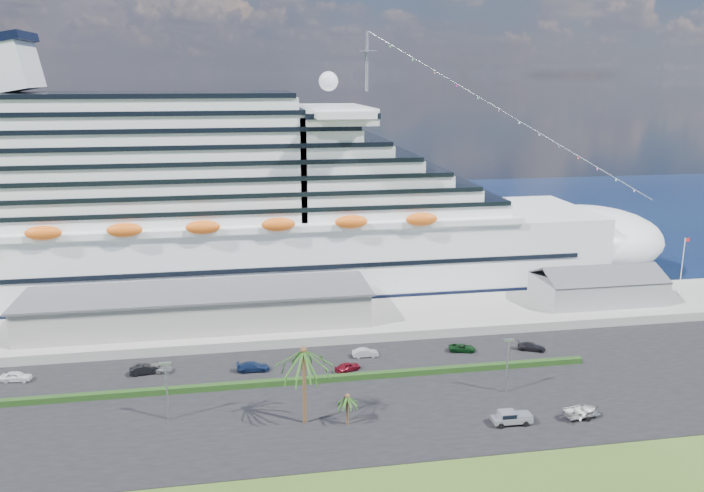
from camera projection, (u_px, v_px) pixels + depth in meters
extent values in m
plane|color=#39521B|center=(384.00, 432.00, 89.48)|extent=(420.00, 420.00, 0.00)
cube|color=black|center=(368.00, 394.00, 99.98)|extent=(140.00, 38.00, 0.12)
cube|color=gray|center=(338.00, 320.00, 127.49)|extent=(240.00, 20.00, 1.80)
cube|color=black|center=(294.00, 224.00, 213.72)|extent=(420.00, 160.00, 0.02)
cube|color=silver|center=(227.00, 256.00, 145.37)|extent=(160.00, 30.00, 16.00)
ellipsoid|color=silver|center=(577.00, 241.00, 158.75)|extent=(40.00, 30.00, 16.00)
cube|color=black|center=(229.00, 286.00, 147.01)|extent=(164.00, 30.60, 2.40)
cube|color=silver|center=(162.00, 155.00, 138.13)|extent=(128.00, 26.00, 24.80)
cube|color=silver|center=(333.00, 114.00, 142.06)|extent=(14.00, 38.00, 3.20)
cube|color=silver|center=(3.00, 65.00, 129.23)|extent=(11.58, 14.00, 11.58)
cylinder|color=gray|center=(367.00, 61.00, 140.70)|extent=(0.70, 0.70, 12.00)
ellipsoid|color=orange|center=(203.00, 227.00, 127.22)|extent=(90.00, 2.40, 2.60)
ellipsoid|color=orange|center=(208.00, 198.00, 157.42)|extent=(90.00, 2.40, 2.60)
cube|color=black|center=(227.00, 252.00, 145.17)|extent=(144.00, 30.40, 0.90)
cube|color=gray|center=(199.00, 308.00, 122.37)|extent=(60.00, 14.00, 6.00)
cube|color=#4C4C54|center=(198.00, 292.00, 121.62)|extent=(61.00, 15.00, 0.40)
cube|color=gray|center=(597.00, 289.00, 135.39)|extent=(24.00, 12.00, 4.80)
cube|color=#4C4C54|center=(607.00, 276.00, 131.66)|extent=(24.00, 6.31, 2.74)
cube|color=#4C4C54|center=(591.00, 267.00, 137.39)|extent=(24.00, 6.31, 2.74)
cylinder|color=silver|center=(682.00, 267.00, 137.53)|extent=(0.16, 0.16, 12.00)
cube|color=red|center=(687.00, 240.00, 136.26)|extent=(1.00, 0.04, 0.70)
cube|color=black|center=(310.00, 380.00, 103.30)|extent=(88.00, 1.10, 0.90)
cylinder|color=gray|center=(167.00, 392.00, 91.45)|extent=(0.24, 0.24, 8.00)
cube|color=gray|center=(165.00, 364.00, 90.45)|extent=(1.60, 0.35, 0.35)
cylinder|color=gray|center=(507.00, 367.00, 99.48)|extent=(0.24, 0.24, 8.00)
cube|color=gray|center=(509.00, 340.00, 98.48)|extent=(1.60, 0.35, 0.35)
cylinder|color=#47301E|center=(304.00, 387.00, 90.36)|extent=(0.54, 0.54, 10.50)
sphere|color=#47301E|center=(304.00, 350.00, 89.09)|extent=(0.98, 0.98, 0.98)
cylinder|color=#47301E|center=(347.00, 411.00, 90.61)|extent=(0.35, 0.35, 4.20)
sphere|color=#47301E|center=(347.00, 396.00, 90.10)|extent=(0.73, 0.73, 0.73)
imported|color=white|center=(16.00, 376.00, 103.81)|extent=(4.64, 2.30, 1.52)
imported|color=black|center=(145.00, 369.00, 106.31)|extent=(4.90, 2.41, 1.54)
imported|color=gray|center=(158.00, 368.00, 107.05)|extent=(4.89, 3.32, 1.24)
imported|color=navy|center=(253.00, 367.00, 107.35)|extent=(5.16, 2.24, 1.48)
imported|color=maroon|center=(348.00, 367.00, 107.36)|extent=(4.51, 3.30, 1.43)
imported|color=#B2B3B9|center=(365.00, 353.00, 112.82)|extent=(4.30, 1.59, 1.40)
imported|color=black|center=(462.00, 348.00, 115.04)|extent=(4.82, 3.09, 1.24)
imported|color=black|center=(531.00, 347.00, 115.48)|extent=(4.94, 3.58, 1.33)
cylinder|color=black|center=(501.00, 426.00, 89.88)|extent=(0.79, 0.29, 0.78)
cylinder|color=black|center=(496.00, 419.00, 91.65)|extent=(0.79, 0.29, 0.78)
cylinder|color=black|center=(526.00, 424.00, 90.45)|extent=(0.79, 0.29, 0.78)
cylinder|color=black|center=(520.00, 417.00, 92.22)|extent=(0.79, 0.29, 0.78)
cube|color=#A9ACB1|center=(512.00, 419.00, 90.99)|extent=(5.32, 2.07, 0.68)
cube|color=#A9ACB1|center=(522.00, 415.00, 91.13)|extent=(2.39, 1.96, 0.54)
cube|color=#A9ACB1|center=(507.00, 415.00, 90.71)|extent=(2.19, 1.90, 0.93)
cube|color=black|center=(507.00, 414.00, 90.69)|extent=(2.00, 1.95, 0.54)
cube|color=#A9ACB1|center=(496.00, 419.00, 90.57)|extent=(0.92, 1.88, 0.34)
cube|color=gray|center=(582.00, 414.00, 92.55)|extent=(5.01, 2.54, 0.12)
cylinder|color=gray|center=(567.00, 416.00, 92.18)|extent=(2.27, 0.46, 0.08)
cylinder|color=black|center=(588.00, 419.00, 91.78)|extent=(0.69, 0.34, 0.67)
cylinder|color=black|center=(581.00, 413.00, 93.57)|extent=(0.69, 0.34, 0.67)
imported|color=silver|center=(582.00, 410.00, 92.40)|extent=(5.82, 4.59, 1.09)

